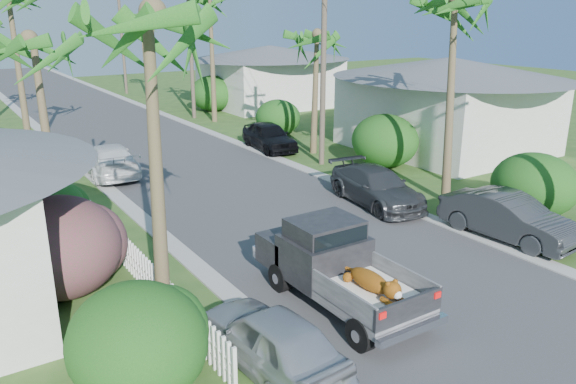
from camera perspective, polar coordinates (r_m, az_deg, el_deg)
ground at (r=14.76m, az=16.10°, el=-11.22°), size 120.00×120.00×0.00m
road at (r=35.39m, az=-15.84°, el=5.69°), size 8.00×100.00×0.02m
curb_left at (r=34.40m, az=-22.67°, el=4.69°), size 0.60×100.00×0.06m
curb_right at (r=36.85m, az=-9.44°, el=6.60°), size 0.60×100.00×0.06m
pickup_truck at (r=14.22m, az=4.38°, el=-7.11°), size 1.98×5.12×2.06m
parked_car_rn at (r=19.31m, az=21.45°, el=-2.42°), size 1.86×4.54×1.46m
parked_car_rm at (r=21.52m, az=8.98°, el=0.49°), size 2.52×4.91×1.36m
parked_car_rf at (r=29.95m, az=-1.92°, el=5.66°), size 2.21×4.45×1.46m
parked_car_ln at (r=11.75m, az=-1.73°, el=-14.75°), size 1.84×3.98×1.32m
parked_car_lf at (r=26.27m, az=-17.72°, el=3.08°), size 2.37×5.06×1.43m
palm_l_a at (r=11.86m, az=-14.38°, el=17.02°), size 4.40×4.40×8.20m
palm_l_b at (r=20.48m, az=-24.44°, el=13.89°), size 4.40×4.40×7.40m
palm_r_a at (r=21.71m, az=17.00°, el=18.18°), size 4.40×4.40×8.70m
palm_r_b at (r=28.61m, az=2.86°, el=15.64°), size 4.40×4.40×7.20m
palm_r_d at (r=50.98m, az=-14.65°, el=16.89°), size 4.40×4.40×8.00m
shrub_l_a at (r=11.21m, az=-15.04°, el=-14.52°), size 2.60×2.86×2.20m
shrub_l_b at (r=15.45m, az=-22.11°, el=-5.19°), size 3.00×3.30×2.60m
shrub_l_c at (r=19.34m, az=-23.28°, el=-1.77°), size 2.40×2.64×2.00m
shrub_r_a at (r=21.75m, az=23.74°, el=0.65°), size 2.80×3.08×2.30m
shrub_r_b at (r=26.87m, az=9.81°, el=5.15°), size 3.00×3.30×2.50m
shrub_r_c at (r=33.77m, az=-1.02°, el=7.60°), size 2.60×2.86×2.10m
shrub_r_d at (r=42.65m, az=-7.70°, el=9.90°), size 3.20×3.52×2.60m
picket_fence at (r=15.69m, az=-14.94°, el=-7.28°), size 0.10×11.00×1.00m
house_right_near at (r=31.06m, az=15.81°, el=8.24°), size 8.00×9.00×4.80m
house_right_far at (r=44.91m, az=-1.87°, el=11.49°), size 9.00×8.00×4.60m
utility_pole_b at (r=26.49m, az=3.60°, el=12.54°), size 1.60×0.26×9.00m
utility_pole_c at (r=39.53m, az=-9.84°, el=14.01°), size 1.60×0.26×9.00m
utility_pole_d at (r=53.60m, az=-16.49°, el=14.47°), size 1.60×0.26×9.00m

